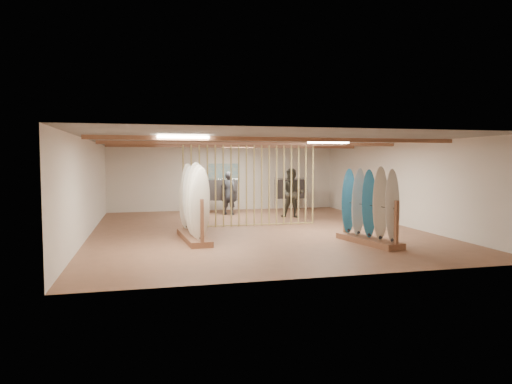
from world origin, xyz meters
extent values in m
plane|color=#905F45|center=(0.00, 0.00, 0.00)|extent=(12.00, 12.00, 0.00)
plane|color=gray|center=(0.00, 0.00, 2.80)|extent=(12.00, 12.00, 0.00)
plane|color=silver|center=(0.00, 6.00, 1.40)|extent=(12.00, 0.00, 12.00)
plane|color=silver|center=(0.00, -6.00, 1.40)|extent=(12.00, 0.00, 12.00)
plane|color=silver|center=(-5.00, 0.00, 1.40)|extent=(0.00, 12.00, 12.00)
plane|color=silver|center=(5.00, 0.00, 1.40)|extent=(0.00, 12.00, 12.00)
cube|color=#8F5D41|center=(0.00, 0.00, 2.72)|extent=(9.50, 6.12, 0.10)
cube|color=white|center=(0.00, 0.00, 2.74)|extent=(1.20, 0.35, 0.06)
cylinder|color=tan|center=(-2.20, 0.80, 1.40)|extent=(0.05, 0.05, 2.78)
cylinder|color=tan|center=(-1.94, 0.80, 1.40)|extent=(0.05, 0.05, 2.78)
cylinder|color=tan|center=(-1.68, 0.80, 1.40)|extent=(0.05, 0.05, 2.78)
cylinder|color=tan|center=(-1.42, 0.80, 1.40)|extent=(0.05, 0.05, 2.78)
cylinder|color=tan|center=(-1.16, 0.80, 1.40)|extent=(0.05, 0.05, 2.78)
cylinder|color=tan|center=(-0.91, 0.80, 1.40)|extent=(0.05, 0.05, 2.78)
cylinder|color=tan|center=(-0.65, 0.80, 1.40)|extent=(0.05, 0.05, 2.78)
cylinder|color=tan|center=(-0.39, 0.80, 1.40)|extent=(0.05, 0.05, 2.78)
cylinder|color=tan|center=(-0.13, 0.80, 1.40)|extent=(0.05, 0.05, 2.78)
cylinder|color=tan|center=(0.13, 0.80, 1.40)|extent=(0.05, 0.05, 2.78)
cylinder|color=tan|center=(0.39, 0.80, 1.40)|extent=(0.05, 0.05, 2.78)
cylinder|color=tan|center=(0.65, 0.80, 1.40)|extent=(0.05, 0.05, 2.78)
cylinder|color=tan|center=(0.91, 0.80, 1.40)|extent=(0.05, 0.05, 2.78)
cylinder|color=tan|center=(1.16, 0.80, 1.40)|extent=(0.05, 0.05, 2.78)
cylinder|color=tan|center=(1.42, 0.80, 1.40)|extent=(0.05, 0.05, 2.78)
cylinder|color=tan|center=(1.68, 0.80, 1.40)|extent=(0.05, 0.05, 2.78)
cylinder|color=tan|center=(1.94, 0.80, 1.40)|extent=(0.05, 0.05, 2.78)
cylinder|color=tan|center=(2.20, 0.80, 1.40)|extent=(0.05, 0.05, 2.78)
cube|color=teal|center=(0.00, 5.98, 1.60)|extent=(1.40, 0.03, 0.90)
cube|color=#8F5D41|center=(-2.11, -1.40, 0.08)|extent=(0.75, 2.59, 0.15)
cylinder|color=black|center=(-2.11, -1.40, 1.03)|extent=(0.19, 2.50, 0.01)
ellipsoid|color=silver|center=(-2.03, -2.47, 1.11)|extent=(0.50, 0.10, 1.91)
ellipsoid|color=silver|center=(-2.06, -2.04, 1.11)|extent=(0.50, 0.10, 1.91)
ellipsoid|color=silver|center=(-2.09, -1.61, 1.11)|extent=(0.50, 0.10, 1.91)
ellipsoid|color=white|center=(-2.12, -1.18, 1.11)|extent=(0.50, 0.10, 1.91)
ellipsoid|color=silver|center=(-2.16, -0.75, 1.11)|extent=(0.50, 0.10, 1.91)
ellipsoid|color=silver|center=(-2.19, -0.32, 1.11)|extent=(0.50, 0.10, 1.91)
cube|color=#8F5D41|center=(2.34, -3.00, 0.08)|extent=(1.00, 2.20, 0.15)
cylinder|color=black|center=(2.34, -3.00, 1.02)|extent=(0.46, 2.04, 0.01)
ellipsoid|color=white|center=(2.53, -3.85, 1.09)|extent=(0.49, 0.16, 1.88)
ellipsoid|color=silver|center=(2.43, -3.43, 1.09)|extent=(0.49, 0.16, 1.88)
ellipsoid|color=#2D8CD1|center=(2.34, -3.00, 1.09)|extent=(0.49, 0.16, 1.88)
ellipsoid|color=white|center=(2.25, -2.58, 1.09)|extent=(0.49, 0.16, 1.88)
ellipsoid|color=#2D8CD1|center=(2.15, -2.16, 1.09)|extent=(0.49, 0.16, 1.88)
cylinder|color=silver|center=(-0.33, 4.70, 1.43)|extent=(1.35, 0.35, 0.03)
cube|color=black|center=(-0.33, 4.70, 0.96)|extent=(1.32, 0.63, 0.84)
cylinder|color=silver|center=(-0.33, 4.70, 0.74)|extent=(0.03, 0.03, 1.48)
cylinder|color=silver|center=(2.78, 5.07, 1.41)|extent=(1.36, 0.04, 0.03)
cube|color=black|center=(2.78, 5.07, 0.95)|extent=(1.27, 0.35, 0.83)
cylinder|color=silver|center=(2.78, 5.07, 0.73)|extent=(0.03, 0.03, 1.46)
imported|color=#2A2C32|center=(-0.13, 4.15, 0.99)|extent=(0.87, 0.78, 1.98)
imported|color=#37342A|center=(2.06, 2.61, 1.07)|extent=(1.28, 1.18, 2.13)
camera|label=1|loc=(-3.36, -13.90, 2.20)|focal=32.00mm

